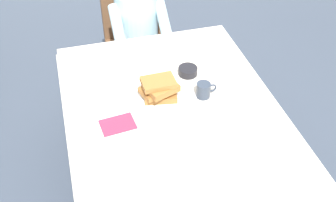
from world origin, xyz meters
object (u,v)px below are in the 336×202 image
(knife_right_of_plate, at_px, (194,96))
(spoon_near_edge, at_px, (167,144))
(breakfast_stack, at_px, (160,89))
(syrup_pitcher, at_px, (102,89))
(bowl_butter, at_px, (188,71))
(diner_person, at_px, (138,26))
(fork_left_of_plate, at_px, (125,108))
(plate_breakfast, at_px, (160,99))
(cup_coffee, at_px, (204,90))
(chair_diner, at_px, (134,31))
(dining_table_main, at_px, (174,124))

(knife_right_of_plate, xyz_separation_m, spoon_near_edge, (-0.24, -0.31, 0.00))
(breakfast_stack, xyz_separation_m, syrup_pitcher, (-0.29, 0.13, -0.04))
(bowl_butter, bearing_deg, diner_person, 100.96)
(bowl_butter, relative_size, fork_left_of_plate, 0.61)
(plate_breakfast, distance_m, syrup_pitcher, 0.31)
(cup_coffee, bearing_deg, fork_left_of_plate, 178.43)
(chair_diner, xyz_separation_m, breakfast_stack, (-0.07, -1.06, 0.29))
(plate_breakfast, bearing_deg, chair_diner, 86.03)
(bowl_butter, bearing_deg, fork_left_of_plate, -153.74)
(dining_table_main, distance_m, bowl_butter, 0.35)
(dining_table_main, xyz_separation_m, syrup_pitcher, (-0.34, 0.24, 0.13))
(diner_person, height_order, plate_breakfast, diner_person)
(plate_breakfast, xyz_separation_m, knife_right_of_plate, (0.19, -0.02, -0.01))
(breakfast_stack, bearing_deg, diner_person, 85.44)
(diner_person, height_order, syrup_pitcher, diner_person)
(fork_left_of_plate, height_order, spoon_near_edge, same)
(syrup_pitcher, height_order, knife_right_of_plate, syrup_pitcher)
(fork_left_of_plate, xyz_separation_m, spoon_near_edge, (0.14, -0.31, 0.00))
(dining_table_main, height_order, cup_coffee, cup_coffee)
(dining_table_main, bearing_deg, bowl_butter, 60.51)
(dining_table_main, distance_m, syrup_pitcher, 0.43)
(chair_diner, bearing_deg, knife_right_of_plate, 96.14)
(diner_person, bearing_deg, chair_diner, -90.00)
(cup_coffee, relative_size, spoon_near_edge, 0.75)
(breakfast_stack, distance_m, cup_coffee, 0.24)
(syrup_pitcher, height_order, spoon_near_edge, syrup_pitcher)
(knife_right_of_plate, relative_size, spoon_near_edge, 1.33)
(chair_diner, relative_size, knife_right_of_plate, 4.65)
(dining_table_main, distance_m, fork_left_of_plate, 0.27)
(chair_diner, xyz_separation_m, cup_coffee, (0.16, -1.09, 0.25))
(chair_diner, bearing_deg, cup_coffee, 98.49)
(breakfast_stack, height_order, syrup_pitcher, breakfast_stack)
(chair_diner, xyz_separation_m, knife_right_of_plate, (0.12, -1.08, 0.21))
(dining_table_main, height_order, knife_right_of_plate, knife_right_of_plate)
(syrup_pitcher, xyz_separation_m, spoon_near_edge, (0.24, -0.46, -0.04))
(chair_diner, xyz_separation_m, diner_person, (-0.00, -0.16, 0.14))
(diner_person, relative_size, breakfast_stack, 5.27)
(breakfast_stack, height_order, spoon_near_edge, breakfast_stack)
(plate_breakfast, relative_size, cup_coffee, 2.48)
(diner_person, bearing_deg, syrup_pitcher, 65.22)
(dining_table_main, xyz_separation_m, bowl_butter, (0.16, 0.29, 0.11))
(breakfast_stack, bearing_deg, fork_left_of_plate, -173.45)
(plate_breakfast, xyz_separation_m, spoon_near_edge, (-0.05, -0.33, -0.01))
(dining_table_main, bearing_deg, diner_person, 88.76)
(diner_person, relative_size, plate_breakfast, 4.00)
(cup_coffee, bearing_deg, breakfast_stack, 171.85)
(diner_person, distance_m, bowl_butter, 0.75)
(bowl_butter, height_order, spoon_near_edge, bowl_butter)
(breakfast_stack, relative_size, bowl_butter, 1.93)
(chair_diner, relative_size, syrup_pitcher, 11.63)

